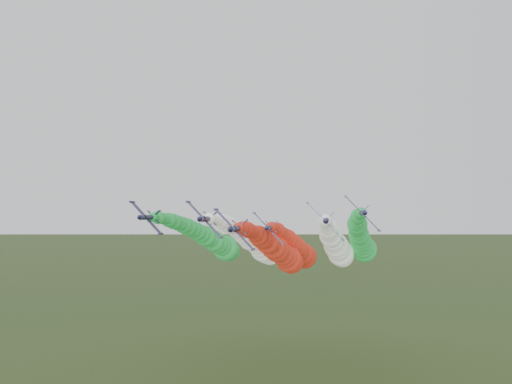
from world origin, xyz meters
TOP-DOWN VIEW (x-y plane):
  - jet_lead at (1.18, 31.08)m, footprint 11.83×69.46m
  - jet_inner_left at (-5.52, 40.62)m, footprint 11.80×69.43m
  - jet_inner_right at (15.41, 39.74)m, footprint 11.86×69.49m
  - jet_outer_left at (-19.18, 48.69)m, footprint 11.89×69.43m
  - jet_outer_right at (22.31, 47.41)m, footprint 12.44×70.07m
  - jet_trail at (4.22, 56.61)m, footprint 12.47×70.10m

SIDE VIEW (x-z plane):
  - jet_trail at x=4.22m, z-range 22.91..41.05m
  - jet_lead at x=1.18m, z-range 24.11..41.61m
  - jet_inner_right at x=15.41m, z-range 25.13..42.66m
  - jet_inner_left at x=-5.52m, z-range 25.30..42.77m
  - jet_outer_left at x=-19.18m, z-range 25.57..43.05m
  - jet_outer_right at x=22.31m, z-range 25.96..44.08m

